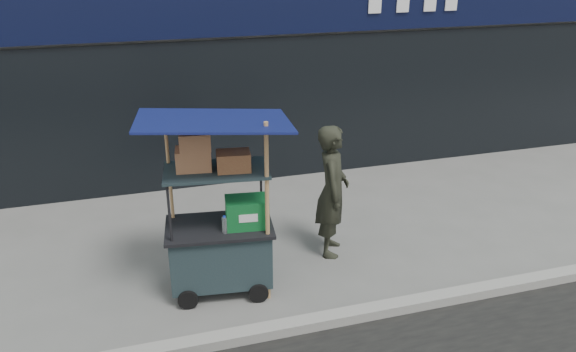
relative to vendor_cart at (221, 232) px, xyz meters
name	(u,v)px	position (x,y,z in m)	size (l,w,h in m)	color
ground	(323,313)	(0.96, -0.80, -0.76)	(80.00, 80.00, 0.00)	#62635E
curb	(329,319)	(0.96, -1.00, -0.70)	(80.00, 0.18, 0.12)	gray
vendor_cart	(221,232)	(0.00, 0.00, 0.00)	(1.72, 1.32, 2.16)	#1B282E
vendor_man	(332,191)	(1.52, 0.46, 0.11)	(0.63, 0.42, 1.74)	black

